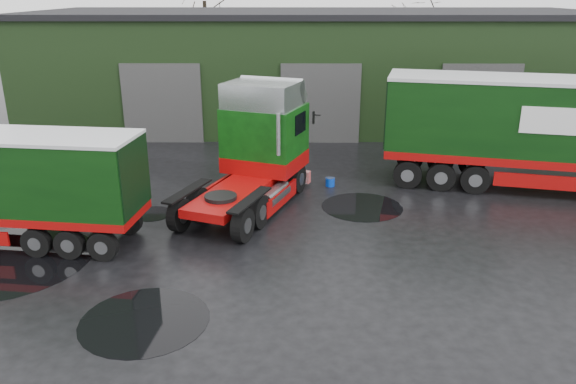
% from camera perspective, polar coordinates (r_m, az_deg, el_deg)
% --- Properties ---
extents(ground, '(100.00, 100.00, 0.00)m').
position_cam_1_polar(ground, '(16.03, -1.66, -7.76)').
color(ground, black).
extents(warehouse, '(32.40, 12.40, 6.30)m').
position_cam_1_polar(warehouse, '(34.49, 2.86, 12.72)').
color(warehouse, black).
rests_on(warehouse, ground).
extents(hero_tractor, '(5.27, 7.59, 4.35)m').
position_cam_1_polar(hero_tractor, '(19.49, -4.66, 4.15)').
color(hero_tractor, '#0C3E0D').
rests_on(hero_tractor, ground).
extents(lorry_right, '(16.85, 6.69, 4.37)m').
position_cam_1_polar(lorry_right, '(23.87, 25.64, 5.21)').
color(lorry_right, silver).
rests_on(lorry_right, ground).
extents(wash_bucket, '(0.42, 0.42, 0.34)m').
position_cam_1_polar(wash_bucket, '(22.54, 4.30, 1.02)').
color(wash_bucket, '#0836BD').
rests_on(wash_bucket, ground).
extents(tree_back_a, '(4.40, 4.40, 9.50)m').
position_cam_1_polar(tree_back_a, '(44.76, -8.37, 16.23)').
color(tree_back_a, black).
rests_on(tree_back_a, ground).
extents(tree_back_b, '(4.40, 4.40, 7.50)m').
position_cam_1_polar(tree_back_b, '(45.34, 12.85, 14.74)').
color(tree_back_b, black).
rests_on(tree_back_b, ground).
extents(puddle_0, '(3.09, 3.09, 0.01)m').
position_cam_1_polar(puddle_0, '(14.14, -14.35, -12.51)').
color(puddle_0, black).
rests_on(puddle_0, ground).
extents(puddle_1, '(2.95, 2.95, 0.01)m').
position_cam_1_polar(puddle_1, '(20.55, 7.53, -1.50)').
color(puddle_1, black).
rests_on(puddle_1, ground).
extents(puddle_2, '(4.97, 4.97, 0.01)m').
position_cam_1_polar(puddle_2, '(18.41, -26.82, -6.22)').
color(puddle_2, black).
rests_on(puddle_2, ground).
extents(puddle_4, '(1.45, 1.45, 0.01)m').
position_cam_1_polar(puddle_4, '(20.32, -13.66, -2.16)').
color(puddle_4, black).
rests_on(puddle_4, ground).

